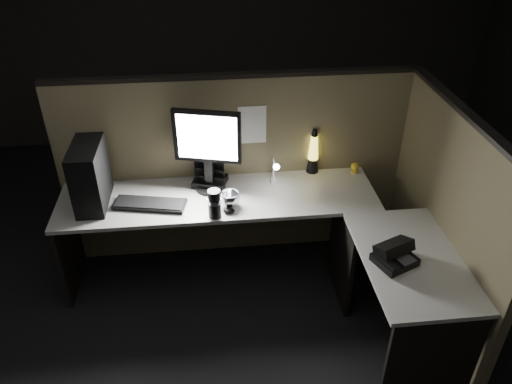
{
  "coord_description": "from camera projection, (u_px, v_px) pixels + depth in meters",
  "views": [
    {
      "loc": [
        -0.2,
        -2.42,
        2.74
      ],
      "look_at": [
        0.1,
        0.35,
        0.91
      ],
      "focal_mm": 35.0,
      "sensor_mm": 36.0,
      "label": 1
    }
  ],
  "objects": [
    {
      "name": "travel_mug",
      "position": [
        214.0,
        204.0,
        3.35
      ],
      "size": [
        0.09,
        0.09,
        0.21
      ],
      "primitive_type": "cylinder",
      "color": "black",
      "rests_on": "desk"
    },
    {
      "name": "steel_mug",
      "position": [
        230.0,
        200.0,
        3.48
      ],
      "size": [
        0.16,
        0.16,
        0.11
      ],
      "primitive_type": "imported",
      "rotation": [
        0.0,
        0.0,
        0.23
      ],
      "color": "#B9B9C0",
      "rests_on": "desk"
    },
    {
      "name": "desk_phone",
      "position": [
        394.0,
        255.0,
        2.99
      ],
      "size": [
        0.29,
        0.28,
        0.14
      ],
      "rotation": [
        0.0,
        0.0,
        0.41
      ],
      "color": "black",
      "rests_on": "desk"
    },
    {
      "name": "partition_right",
      "position": [
        444.0,
        222.0,
        3.32
      ],
      "size": [
        0.06,
        1.66,
        1.5
      ],
      "primitive_type": "cube",
      "color": "brown",
      "rests_on": "ground"
    },
    {
      "name": "partition_back",
      "position": [
        236.0,
        170.0,
        3.89
      ],
      "size": [
        2.66,
        0.06,
        1.5
      ],
      "primitive_type": "cube",
      "color": "brown",
      "rests_on": "ground"
    },
    {
      "name": "clip_lamp",
      "position": [
        275.0,
        171.0,
        3.65
      ],
      "size": [
        0.05,
        0.18,
        0.23
      ],
      "color": "silver",
      "rests_on": "desk"
    },
    {
      "name": "monitor",
      "position": [
        207.0,
        143.0,
        3.51
      ],
      "size": [
        0.48,
        0.21,
        0.62
      ],
      "rotation": [
        0.0,
        0.0,
        -0.26
      ],
      "color": "black",
      "rests_on": "desk"
    },
    {
      "name": "room_shell",
      "position": [
        245.0,
        118.0,
        2.64
      ],
      "size": [
        6.0,
        6.0,
        6.0
      ],
      "color": "silver",
      "rests_on": "ground"
    },
    {
      "name": "figurine",
      "position": [
        355.0,
        167.0,
        3.86
      ],
      "size": [
        0.06,
        0.06,
        0.06
      ],
      "primitive_type": "sphere",
      "color": "yellow",
      "rests_on": "desk"
    },
    {
      "name": "mouse",
      "position": [
        229.0,
        211.0,
        3.44
      ],
      "size": [
        0.1,
        0.08,
        0.03
      ],
      "primitive_type": "ellipsoid",
      "rotation": [
        0.0,
        0.0,
        -0.33
      ],
      "color": "black",
      "rests_on": "desk"
    },
    {
      "name": "organizer",
      "position": [
        210.0,
        179.0,
        3.74
      ],
      "size": [
        0.28,
        0.27,
        0.18
      ],
      "rotation": [
        0.0,
        0.0,
        -0.34
      ],
      "color": "black",
      "rests_on": "desk"
    },
    {
      "name": "lava_lamp",
      "position": [
        313.0,
        154.0,
        3.83
      ],
      "size": [
        0.1,
        0.1,
        0.36
      ],
      "color": "black",
      "rests_on": "desk"
    },
    {
      "name": "pc_tower",
      "position": [
        90.0,
        176.0,
        3.42
      ],
      "size": [
        0.2,
        0.43,
        0.45
      ],
      "primitive_type": "cube",
      "rotation": [
        0.0,
        0.0,
        -0.01
      ],
      "color": "black",
      "rests_on": "desk"
    },
    {
      "name": "floor",
      "position": [
        248.0,
        328.0,
        3.53
      ],
      "size": [
        6.0,
        6.0,
        0.0
      ],
      "primitive_type": "plane",
      "color": "black",
      "rests_on": "ground"
    },
    {
      "name": "keyboard",
      "position": [
        150.0,
        204.0,
        3.51
      ],
      "size": [
        0.53,
        0.27,
        0.02
      ],
      "primitive_type": "cube",
      "rotation": [
        0.0,
        0.0,
        -0.21
      ],
      "color": "black",
      "rests_on": "desk"
    },
    {
      "name": "pinned_paper",
      "position": [
        252.0,
        125.0,
        3.65
      ],
      "size": [
        0.21,
        0.0,
        0.3
      ],
      "primitive_type": "cube",
      "color": "white",
      "rests_on": "partition_back"
    },
    {
      "name": "desk",
      "position": [
        269.0,
        239.0,
        3.44
      ],
      "size": [
        2.6,
        1.6,
        0.73
      ],
      "color": "#B0AEA6",
      "rests_on": "ground"
    }
  ]
}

